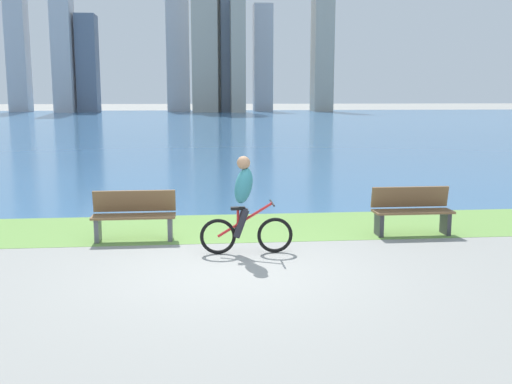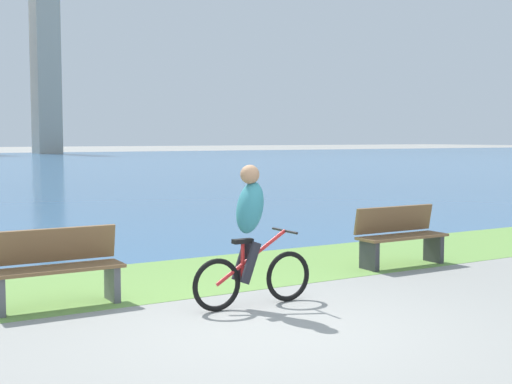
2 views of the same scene
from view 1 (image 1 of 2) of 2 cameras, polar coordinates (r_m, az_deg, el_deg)
ground_plane at (r=9.20m, az=-2.21°, el=-7.43°), size 300.00×300.00×0.00m
grass_strip_bayside at (r=12.06m, az=-3.06°, el=-3.38°), size 120.00×2.59×0.01m
bay_water_surface at (r=55.28m, az=-5.16°, el=6.54°), size 300.00×84.34×0.00m
cyclist_lead at (r=9.96m, az=-1.11°, el=-1.24°), size 1.56×0.52×1.64m
bench_near_path at (r=11.79m, az=14.56°, el=-1.74°), size 1.50×0.47×0.90m
bench_far_along_path at (r=11.19m, az=-11.48°, el=-2.21°), size 1.50×0.47×0.90m
city_skyline_far_shore at (r=90.41m, az=-7.76°, el=14.31°), size 47.36×9.59×27.50m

